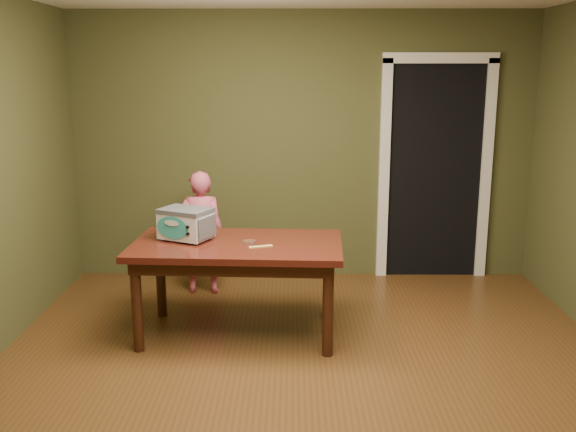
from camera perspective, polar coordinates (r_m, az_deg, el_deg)
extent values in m
plane|color=#583619|center=(4.29, 1.77, -15.53)|extent=(5.00, 5.00, 0.00)
cube|color=#434525|center=(6.32, 1.32, 6.14)|extent=(4.50, 0.02, 2.60)
cube|color=#434525|center=(1.48, 4.47, -17.30)|extent=(4.50, 0.02, 2.60)
cube|color=black|center=(6.80, 12.33, 4.19)|extent=(0.90, 0.60, 2.10)
cube|color=black|center=(6.49, 12.89, 3.77)|extent=(0.90, 0.02, 2.10)
cube|color=white|center=(6.39, 8.53, 3.81)|extent=(0.10, 0.06, 2.20)
cube|color=white|center=(6.60, 17.17, 3.67)|extent=(0.10, 0.06, 2.20)
cube|color=white|center=(6.40, 13.42, 13.51)|extent=(1.10, 0.06, 0.10)
cube|color=#3D180D|center=(4.94, -4.54, -2.63)|extent=(1.64, 0.98, 0.05)
cube|color=black|center=(4.96, -4.52, -3.47)|extent=(1.52, 0.85, 0.10)
cylinder|color=black|center=(4.87, -13.28, -7.81)|extent=(0.08, 0.08, 0.70)
cylinder|color=black|center=(5.51, -11.25, -5.27)|extent=(0.08, 0.08, 0.70)
cylinder|color=black|center=(4.68, 3.58, -8.35)|extent=(0.08, 0.08, 0.70)
cylinder|color=black|center=(5.34, 3.54, -5.63)|extent=(0.08, 0.08, 0.70)
cylinder|color=#4C4F54|center=(5.06, -11.08, -2.05)|extent=(0.03, 0.03, 0.02)
cylinder|color=#4C4F54|center=(5.22, -9.78, -1.55)|extent=(0.03, 0.03, 0.02)
cylinder|color=#4C4F54|center=(4.89, -8.21, -2.47)|extent=(0.03, 0.03, 0.02)
cylinder|color=#4C4F54|center=(5.05, -6.95, -1.94)|extent=(0.03, 0.03, 0.02)
cube|color=silver|center=(5.03, -9.06, -0.76)|extent=(0.45, 0.40, 0.21)
cube|color=#4C4F54|center=(5.00, -9.11, 0.48)|extent=(0.45, 0.40, 0.03)
cube|color=#4C4F54|center=(5.14, -10.83, -0.54)|extent=(0.12, 0.22, 0.16)
cube|color=#4C4F54|center=(4.92, -7.22, -0.99)|extent=(0.12, 0.22, 0.16)
ellipsoid|color=teal|center=(4.94, -10.26, -1.06)|extent=(0.26, 0.13, 0.18)
cylinder|color=black|center=(4.85, -8.92, -0.98)|extent=(0.03, 0.02, 0.03)
cylinder|color=black|center=(4.86, -8.90, -1.58)|extent=(0.02, 0.02, 0.02)
cylinder|color=silver|center=(4.89, -3.47, -2.33)|extent=(0.10, 0.10, 0.02)
cylinder|color=#462417|center=(4.89, -3.47, -2.25)|extent=(0.09, 0.09, 0.01)
cube|color=#FFF96E|center=(4.79, -2.44, -2.71)|extent=(0.18, 0.08, 0.01)
imported|color=#DE5B79|center=(5.96, -7.72, -1.47)|extent=(0.43, 0.28, 1.15)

